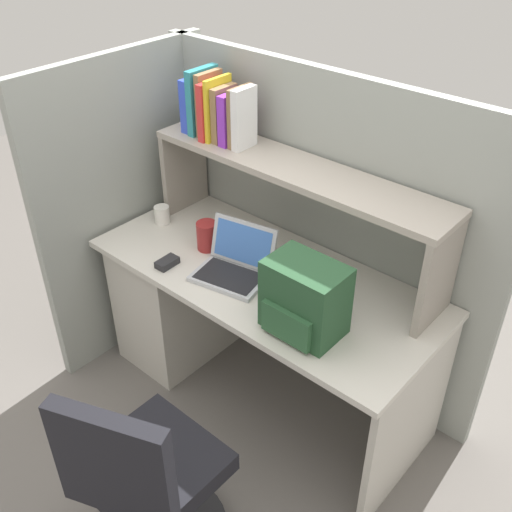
{
  "coord_description": "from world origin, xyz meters",
  "views": [
    {
      "loc": [
        1.37,
        -1.62,
        2.27
      ],
      "look_at": [
        0.0,
        -0.05,
        0.85
      ],
      "focal_mm": 41.82,
      "sensor_mm": 36.0,
      "label": 1
    }
  ],
  "objects_px": {
    "laptop": "(235,264)",
    "snack_canister": "(207,236)",
    "office_chair": "(147,489)",
    "backpack": "(304,299)",
    "computer_mouse": "(167,263)",
    "paper_cup": "(161,215)"
  },
  "relations": [
    {
      "from": "laptop",
      "to": "snack_canister",
      "type": "relative_size",
      "value": 2.61
    },
    {
      "from": "office_chair",
      "to": "snack_canister",
      "type": "bearing_deg",
      "value": -79.22
    },
    {
      "from": "backpack",
      "to": "snack_canister",
      "type": "height_order",
      "value": "backpack"
    },
    {
      "from": "computer_mouse",
      "to": "backpack",
      "type": "bearing_deg",
      "value": 2.87
    },
    {
      "from": "snack_canister",
      "to": "computer_mouse",
      "type": "bearing_deg",
      "value": -99.32
    },
    {
      "from": "paper_cup",
      "to": "snack_canister",
      "type": "xyz_separation_m",
      "value": [
        0.34,
        -0.01,
        0.02
      ]
    },
    {
      "from": "paper_cup",
      "to": "office_chair",
      "type": "height_order",
      "value": "office_chair"
    },
    {
      "from": "paper_cup",
      "to": "office_chair",
      "type": "xyz_separation_m",
      "value": [
        0.9,
        -0.91,
        -0.38
      ]
    },
    {
      "from": "paper_cup",
      "to": "office_chair",
      "type": "bearing_deg",
      "value": -45.16
    },
    {
      "from": "backpack",
      "to": "snack_canister",
      "type": "distance_m",
      "value": 0.7
    },
    {
      "from": "laptop",
      "to": "office_chair",
      "type": "height_order",
      "value": "laptop"
    },
    {
      "from": "laptop",
      "to": "paper_cup",
      "type": "height_order",
      "value": "laptop"
    },
    {
      "from": "computer_mouse",
      "to": "office_chair",
      "type": "xyz_separation_m",
      "value": [
        0.6,
        -0.67,
        -0.35
      ]
    },
    {
      "from": "office_chair",
      "to": "computer_mouse",
      "type": "bearing_deg",
      "value": -69.82
    },
    {
      "from": "backpack",
      "to": "snack_canister",
      "type": "relative_size",
      "value": 2.2
    },
    {
      "from": "backpack",
      "to": "paper_cup",
      "type": "bearing_deg",
      "value": 170.44
    },
    {
      "from": "backpack",
      "to": "laptop",
      "type": "bearing_deg",
      "value": 168.15
    },
    {
      "from": "computer_mouse",
      "to": "paper_cup",
      "type": "height_order",
      "value": "paper_cup"
    },
    {
      "from": "computer_mouse",
      "to": "paper_cup",
      "type": "relative_size",
      "value": 1.17
    },
    {
      "from": "backpack",
      "to": "snack_canister",
      "type": "xyz_separation_m",
      "value": [
        -0.68,
        0.16,
        -0.08
      ]
    },
    {
      "from": "snack_canister",
      "to": "office_chair",
      "type": "distance_m",
      "value": 1.13
    },
    {
      "from": "laptop",
      "to": "snack_canister",
      "type": "height_order",
      "value": "laptop"
    }
  ]
}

